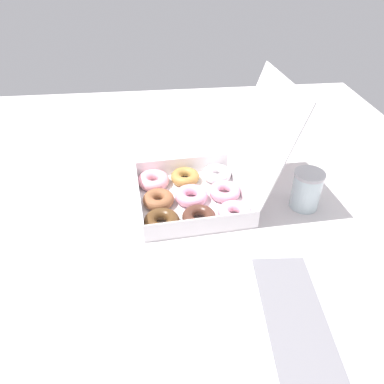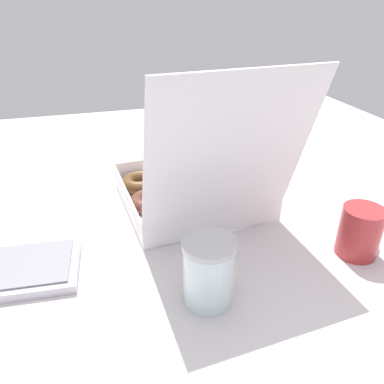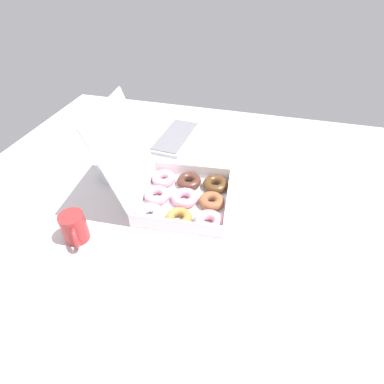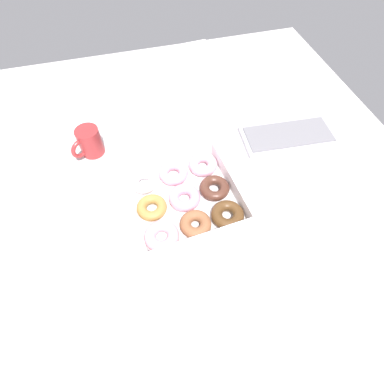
{
  "view_description": "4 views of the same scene",
  "coord_description": "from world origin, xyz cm",
  "views": [
    {
      "loc": [
        98.0,
        -13.25,
        70.98
      ],
      "look_at": [
        6.08,
        -3.01,
        3.73
      ],
      "focal_mm": 35.0,
      "sensor_mm": 36.0,
      "label": 1
    },
    {
      "loc": [
        27.82,
        76.33,
        47.05
      ],
      "look_at": [
        5.48,
        -2.25,
        3.03
      ],
      "focal_mm": 35.0,
      "sensor_mm": 36.0,
      "label": 2
    },
    {
      "loc": [
        -75.91,
        -27.49,
        76.33
      ],
      "look_at": [
        6.28,
        -5.91,
        5.13
      ],
      "focal_mm": 28.0,
      "sensor_mm": 36.0,
      "label": 3
    },
    {
      "loc": [
        -5.95,
        -55.09,
        81.0
      ],
      "look_at": [
        8.14,
        -3.61,
        4.85
      ],
      "focal_mm": 28.0,
      "sensor_mm": 36.0,
      "label": 4
    }
  ],
  "objects": [
    {
      "name": "ground_plane",
      "position": [
        0.0,
        0.0,
        -1.0
      ],
      "size": [
        180.0,
        180.0,
        2.0
      ],
      "primitive_type": "cube",
      "color": "silver"
    },
    {
      "name": "donut_box",
      "position": [
        5.51,
        -1.23,
        3.96
      ],
      "size": [
        36.38,
        45.13,
        36.96
      ],
      "color": "white",
      "rests_on": "ground_plane"
    },
    {
      "name": "keyboard",
      "position": [
        50.51,
        14.28,
        1.06
      ],
      "size": [
        35.75,
        17.96,
        2.2
      ],
      "color": "#BBB7C2",
      "rests_on": "ground_plane"
    },
    {
      "name": "coffee_mug",
      "position": [
        -21.09,
        26.3,
        5.32
      ],
      "size": [
        10.88,
        9.34,
        10.38
      ],
      "color": "#A82D2F",
      "rests_on": "ground_plane"
    },
    {
      "name": "glass_jar",
      "position": [
        11.96,
        30.67,
        6.1
      ],
      "size": [
        8.97,
        8.97,
        12.11
      ],
      "color": "silver",
      "rests_on": "ground_plane"
    }
  ]
}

